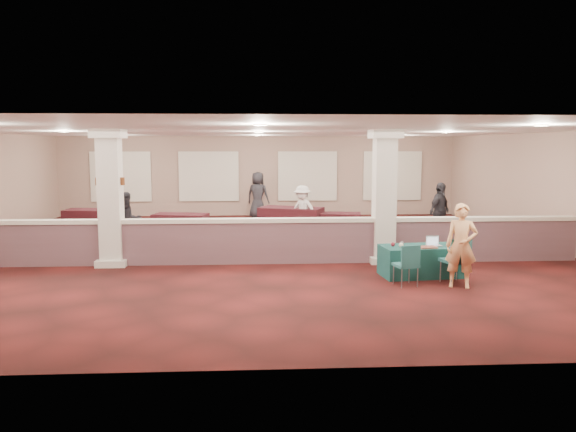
{
  "coord_description": "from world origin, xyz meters",
  "views": [
    {
      "loc": [
        -0.07,
        -14.83,
        2.82
      ],
      "look_at": [
        0.65,
        -2.0,
        1.21
      ],
      "focal_mm": 35.0,
      "sensor_mm": 36.0,
      "label": 1
    }
  ],
  "objects": [
    {
      "name": "wall_front",
      "position": [
        0.0,
        -8.0,
        1.6
      ],
      "size": [
        16.0,
        0.04,
        3.2
      ],
      "primitive_type": "cube",
      "color": "gray",
      "rests_on": "ground"
    },
    {
      "name": "scissors",
      "position": [
        4.11,
        -3.19,
        0.67
      ],
      "size": [
        0.11,
        0.04,
        0.01
      ],
      "primitive_type": "cube",
      "rotation": [
        0.0,
        0.0,
        0.1
      ],
      "color": "red",
      "rests_on": "near_table"
    },
    {
      "name": "attendee_d",
      "position": [
        -0.03,
        7.0,
        0.91
      ],
      "size": [
        1.02,
        0.8,
        1.82
      ],
      "primitive_type": "imported",
      "rotation": [
        0.0,
        0.0,
        2.74
      ],
      "color": "black",
      "rests_on": "ground"
    },
    {
      "name": "screen_glow",
      "position": [
        3.77,
        -2.92,
        0.76
      ],
      "size": [
        0.27,
        0.03,
        0.17
      ],
      "primitive_type": "cube",
      "rotation": [
        0.0,
        0.0,
        0.1
      ],
      "color": "silver",
      "rests_on": "near_table"
    },
    {
      "name": "yarn_cream",
      "position": [
        3.01,
        -3.14,
        0.71
      ],
      "size": [
        0.1,
        0.1,
        0.1
      ],
      "primitive_type": "sphere",
      "color": "beige",
      "rests_on": "near_table"
    },
    {
      "name": "wall_back",
      "position": [
        0.0,
        8.0,
        1.6
      ],
      "size": [
        16.0,
        0.04,
        3.2
      ],
      "primitive_type": "cube",
      "color": "gray",
      "rests_on": "ground"
    },
    {
      "name": "partition_wall",
      "position": [
        0.0,
        -1.5,
        0.57
      ],
      "size": [
        15.6,
        0.28,
        1.1
      ],
      "color": "brown",
      "rests_on": "ground"
    },
    {
      "name": "laptop_base",
      "position": [
        3.78,
        -3.02,
        0.67
      ],
      "size": [
        0.32,
        0.24,
        0.02
      ],
      "primitive_type": "cube",
      "rotation": [
        0.0,
        0.0,
        0.1
      ],
      "color": "#BBBBC0",
      "rests_on": "near_table"
    },
    {
      "name": "woman",
      "position": [
        4.0,
        -4.02,
        0.85
      ],
      "size": [
        0.71,
        0.59,
        1.69
      ],
      "primitive_type": "imported",
      "rotation": [
        0.0,
        0.0,
        -0.35
      ],
      "color": "#E7A564",
      "rests_on": "ground"
    },
    {
      "name": "yarn_grey",
      "position": [
        3.08,
        -2.93,
        0.71
      ],
      "size": [
        0.09,
        0.09,
        0.09
      ],
      "primitive_type": "sphere",
      "color": "#4D4D52",
      "rests_on": "near_table"
    },
    {
      "name": "sconce_left",
      "position": [
        -3.78,
        -1.5,
        2.0
      ],
      "size": [
        0.12,
        0.12,
        0.18
      ],
      "color": "brown",
      "rests_on": "column_left"
    },
    {
      "name": "far_table_back_left",
      "position": [
        -5.59,
        4.18,
        0.36
      ],
      "size": [
        1.83,
        1.03,
        0.71
      ],
      "primitive_type": "cube",
      "rotation": [
        0.0,
        0.0,
        -0.09
      ],
      "color": "black",
      "rests_on": "ground"
    },
    {
      "name": "near_table",
      "position": [
        3.5,
        -3.0,
        0.33
      ],
      "size": [
        1.8,
        1.03,
        0.66
      ],
      "primitive_type": "cube",
      "rotation": [
        0.0,
        0.0,
        0.1
      ],
      "color": "#0E3431",
      "rests_on": "ground"
    },
    {
      "name": "column_right",
      "position": [
        3.0,
        -1.5,
        1.64
      ],
      "size": [
        0.72,
        0.72,
        3.2
      ],
      "color": "silver",
      "rests_on": "ground"
    },
    {
      "name": "conf_chair_main",
      "position": [
        4.02,
        -3.76,
        0.57
      ],
      "size": [
        0.59,
        0.59,
        0.96
      ],
      "rotation": [
        0.0,
        0.0,
        0.27
      ],
      "color": "#1C4E52",
      "rests_on": "ground"
    },
    {
      "name": "attendee_b",
      "position": [
        1.39,
        3.0,
        0.78
      ],
      "size": [
        1.07,
        0.98,
        1.56
      ],
      "primitive_type": "imported",
      "rotation": [
        0.0,
        0.0,
        -0.66
      ],
      "color": "silver",
      "rests_on": "ground"
    },
    {
      "name": "ground",
      "position": [
        0.0,
        0.0,
        0.0
      ],
      "size": [
        16.0,
        16.0,
        0.0
      ],
      "primitive_type": "plane",
      "color": "#451211",
      "rests_on": "ground"
    },
    {
      "name": "conf_chair_side",
      "position": [
        2.96,
        -3.9,
        0.51
      ],
      "size": [
        0.51,
        0.52,
        0.86
      ],
      "rotation": [
        0.0,
        0.0,
        0.23
      ],
      "color": "#1C4E52",
      "rests_on": "ground"
    },
    {
      "name": "far_table_back_center",
      "position": [
        1.06,
        3.43,
        0.41
      ],
      "size": [
        2.24,
        1.67,
        0.82
      ],
      "primitive_type": "cube",
      "rotation": [
        0.0,
        0.0,
        -0.37
      ],
      "color": "black",
      "rests_on": "ground"
    },
    {
      "name": "sconce_right",
      "position": [
        -3.22,
        -1.5,
        2.0
      ],
      "size": [
        0.12,
        0.12,
        0.18
      ],
      "color": "brown",
      "rests_on": "column_left"
    },
    {
      "name": "yarn_red",
      "position": [
        2.86,
        -3.02,
        0.71
      ],
      "size": [
        0.09,
        0.09,
        0.09
      ],
      "primitive_type": "sphere",
      "color": "maroon",
      "rests_on": "near_table"
    },
    {
      "name": "column_left",
      "position": [
        -3.5,
        -1.5,
        1.64
      ],
      "size": [
        0.72,
        0.72,
        3.2
      ],
      "color": "silver",
      "rests_on": "ground"
    },
    {
      "name": "attendee_c",
      "position": [
        5.37,
        1.5,
        0.87
      ],
      "size": [
        1.08,
        1.06,
        1.75
      ],
      "primitive_type": "imported",
      "rotation": [
        0.0,
        0.0,
        0.76
      ],
      "color": "black",
      "rests_on": "ground"
    },
    {
      "name": "laptop_screen",
      "position": [
        3.76,
        -2.91,
        0.78
      ],
      "size": [
        0.3,
        0.04,
        0.2
      ],
      "primitive_type": "cube",
      "rotation": [
        0.0,
        0.0,
        0.1
      ],
      "color": "#BBBBC0",
      "rests_on": "near_table"
    },
    {
      "name": "attendee_a",
      "position": [
        -3.59,
        0.5,
        0.79
      ],
      "size": [
        0.87,
        0.74,
        1.58
      ],
      "primitive_type": "imported",
      "rotation": [
        0.0,
        0.0,
        0.5
      ],
      "color": "black",
      "rests_on": "ground"
    },
    {
      "name": "knitting",
      "position": [
        3.57,
        -3.22,
        0.67
      ],
      "size": [
        0.39,
        0.31,
        0.03
      ],
      "primitive_type": "cube",
      "rotation": [
        0.0,
        0.0,
        0.1
      ],
      "color": "#BE3F1E",
      "rests_on": "near_table"
    },
    {
      "name": "far_table_front_left",
      "position": [
        -2.5,
        3.0,
        0.34
      ],
      "size": [
        1.82,
        1.17,
        0.68
      ],
      "primitive_type": "cube",
      "rotation": [
        0.0,
        0.0,
        -0.21
      ],
      "color": "black",
      "rests_on": "ground"
    },
    {
      "name": "wall_right",
      "position": [
        8.0,
        0.0,
        1.6
      ],
      "size": [
        0.04,
        16.0,
        3.2
      ],
      "primitive_type": "cube",
      "color": "gray",
      "rests_on": "ground"
    },
    {
      "name": "ceiling",
      "position": [
        0.0,
        0.0,
        3.2
      ],
      "size": [
        16.0,
        16.0,
        0.02
      ],
      "primitive_type": "cube",
      "color": "silver",
      "rests_on": "wall_back"
    },
    {
      "name": "far_table_front_center",
      "position": [
        -2.0,
        0.3,
        0.4
      ],
      "size": [
        2.16,
        1.51,
        0.79
      ],
      "primitive_type": "cube",
      "rotation": [
        0.0,
        0.0,
        -0.3
      ],
      "color": "black",
      "rests_on": "ground"
    },
    {
      "name": "far_table_back_right",
      "position": [
        2.5,
        3.2,
        0.33
      ],
      "size": [
        1.71,
        1.03,
        0.65
      ],
      "primitive_type": "cube",
      "rotation": [
        0.0,
        0.0,
        -0.15
      ],
      "color": "black",
      "rests_on": "ground"
    },
    {
      "name": "far_table_front_right",
      "position": [
        6.5,
        1.75,
        0.33
      ],
      "size": [
        1.67,
        0.92,
        0.66
      ],
      "primitive_type": "cube",
      "rotation": [
        0.0,
        0.0,
        -0.07
      ],
      "color": "black",
      "rests_on": "ground"
    }
  ]
}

